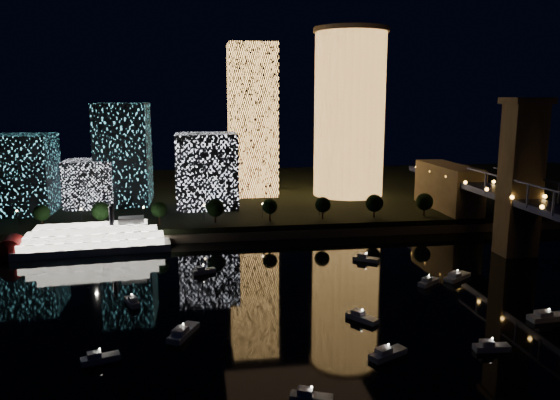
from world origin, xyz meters
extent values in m
plane|color=black|center=(0.00, 0.00, 0.00)|extent=(520.00, 520.00, 0.00)
cube|color=black|center=(0.00, 160.00, 2.50)|extent=(420.00, 160.00, 5.00)
cube|color=#6B5E4C|center=(0.00, 82.00, 1.50)|extent=(420.00, 6.00, 3.00)
cylinder|color=#FFAE51|center=(33.23, 137.33, 41.67)|extent=(32.00, 32.00, 73.34)
cylinder|color=#6B5E4C|center=(33.23, 137.33, 79.34)|extent=(34.00, 34.00, 2.00)
cube|color=#FFAE51|center=(-10.51, 145.86, 39.43)|extent=(21.64, 21.64, 68.86)
cube|color=silver|center=(-32.28, 117.78, 20.28)|extent=(24.83, 21.01, 30.56)
cube|color=#57DAEE|center=(-67.12, 132.98, 26.32)|extent=(21.32, 27.72, 42.65)
cube|color=silver|center=(-80.21, 125.81, 14.78)|extent=(19.56, 17.78, 19.56)
cube|color=#57DAEE|center=(-103.48, 118.56, 20.38)|extent=(21.97, 24.17, 30.76)
cube|color=#6B5E4C|center=(65.00, 50.00, 24.00)|extent=(11.00, 9.00, 48.00)
cube|color=#6B5E4C|center=(65.00, 50.00, 49.00)|extent=(13.00, 11.00, 2.00)
cube|color=#6B5E4C|center=(65.00, 100.00, 11.50)|extent=(12.00, 40.00, 23.00)
cube|color=#171E4A|center=(60.00, 36.00, 21.50)|extent=(0.50, 0.50, 7.00)
cube|color=#171E4A|center=(60.00, 60.00, 21.50)|extent=(0.50, 0.50, 7.00)
sphere|color=#FFA438|center=(59.50, 45.00, 19.80)|extent=(1.20, 1.20, 1.20)
sphere|color=#FFA438|center=(59.50, 90.00, 19.80)|extent=(1.20, 1.20, 1.20)
cube|color=silver|center=(-70.33, 72.70, 1.23)|extent=(50.09, 15.98, 2.46)
cube|color=white|center=(-70.33, 72.70, 3.59)|extent=(45.91, 14.56, 2.26)
cube|color=white|center=(-70.33, 72.70, 5.85)|extent=(41.72, 13.15, 2.26)
cube|color=white|center=(-70.33, 72.70, 8.10)|extent=(35.50, 11.53, 2.26)
cube|color=silver|center=(-58.08, 73.88, 10.05)|extent=(8.76, 6.92, 1.85)
cylinder|color=black|center=(-64.01, 71.25, 12.31)|extent=(1.44, 1.44, 6.15)
cylinder|color=black|center=(-64.40, 75.33, 12.31)|extent=(1.44, 1.44, 6.15)
cylinder|color=maroon|center=(-94.83, 70.32, 3.08)|extent=(8.04, 9.88, 7.18)
cube|color=silver|center=(-34.92, 45.07, 0.60)|extent=(7.17, 4.25, 1.20)
cube|color=silver|center=(-35.89, 44.74, 1.70)|extent=(2.83, 2.45, 1.00)
sphere|color=white|center=(-34.92, 45.07, 2.60)|extent=(0.36, 0.36, 0.36)
cube|color=silver|center=(15.20, 49.94, 0.60)|extent=(8.02, 6.73, 1.20)
cube|color=silver|center=(14.22, 50.64, 1.70)|extent=(3.49, 3.32, 1.00)
sphere|color=white|center=(15.20, 49.94, 2.60)|extent=(0.36, 0.36, 0.36)
cube|color=silver|center=(-52.58, 23.51, 0.60)|extent=(4.60, 7.09, 1.20)
cube|color=silver|center=(-52.19, 22.58, 1.70)|extent=(2.54, 2.86, 1.00)
sphere|color=white|center=(-52.58, 23.51, 2.60)|extent=(0.36, 0.36, 0.36)
cube|color=silver|center=(35.25, 29.52, 0.60)|extent=(9.55, 7.78, 1.20)
cube|color=silver|center=(34.07, 28.73, 1.70)|extent=(4.12, 3.89, 1.00)
sphere|color=white|center=(35.25, 29.52, 2.60)|extent=(0.36, 0.36, 0.36)
cube|color=silver|center=(-55.15, -5.97, 0.60)|extent=(7.54, 4.40, 1.20)
cube|color=silver|center=(-56.18, -6.31, 1.70)|extent=(2.97, 2.55, 1.00)
sphere|color=white|center=(-55.15, -5.97, 2.60)|extent=(0.36, 0.36, 0.36)
cube|color=silver|center=(25.51, 26.48, 0.60)|extent=(7.37, 6.23, 1.20)
cube|color=silver|center=(24.62, 25.83, 1.70)|extent=(3.22, 3.07, 1.00)
sphere|color=white|center=(25.51, 26.48, 2.60)|extent=(0.36, 0.36, 0.36)
cube|color=silver|center=(-17.80, -25.60, 0.60)|extent=(7.49, 4.63, 1.20)
cube|color=silver|center=(-18.80, -25.22, 1.70)|extent=(2.99, 2.61, 1.00)
sphere|color=white|center=(-17.80, -25.60, 2.60)|extent=(0.36, 0.36, 0.36)
cube|color=silver|center=(-39.63, 3.67, 0.60)|extent=(6.93, 10.10, 1.20)
cube|color=silver|center=(-40.24, 2.35, 1.70)|extent=(3.72, 4.14, 1.00)
sphere|color=white|center=(-39.63, 3.67, 2.60)|extent=(0.36, 0.36, 0.36)
cube|color=silver|center=(21.81, -12.67, 0.60)|extent=(7.30, 2.78, 1.20)
cube|color=silver|center=(20.74, -12.59, 1.70)|extent=(2.63, 2.03, 1.00)
sphere|color=white|center=(21.81, -12.67, 2.60)|extent=(0.36, 0.36, 0.36)
cube|color=silver|center=(42.69, -0.25, 0.60)|extent=(9.65, 3.77, 1.20)
cube|color=silver|center=(41.28, -0.37, 1.70)|extent=(3.49, 2.71, 1.00)
sphere|color=white|center=(42.69, -0.25, 2.60)|extent=(0.36, 0.36, 0.36)
cube|color=silver|center=(0.26, -12.22, 0.60)|extent=(8.56, 6.06, 1.20)
cube|color=silver|center=(-0.84, -12.77, 1.70)|extent=(3.54, 3.21, 1.00)
sphere|color=white|center=(0.26, -12.22, 2.60)|extent=(0.36, 0.36, 0.36)
cube|color=silver|center=(0.41, 5.57, 0.60)|extent=(6.61, 7.57, 1.20)
cube|color=silver|center=(-0.29, 6.48, 1.70)|extent=(3.21, 3.34, 1.00)
sphere|color=white|center=(0.41, 5.57, 2.60)|extent=(0.36, 0.36, 0.36)
cylinder|color=black|center=(-90.00, 88.00, 7.00)|extent=(0.70, 0.70, 4.00)
sphere|color=black|center=(-90.00, 88.00, 10.50)|extent=(5.78, 5.78, 5.78)
cylinder|color=black|center=(-70.00, 88.00, 7.00)|extent=(0.70, 0.70, 4.00)
sphere|color=black|center=(-70.00, 88.00, 10.50)|extent=(6.64, 6.64, 6.64)
cylinder|color=black|center=(-50.00, 88.00, 7.00)|extent=(0.70, 0.70, 4.00)
sphere|color=black|center=(-50.00, 88.00, 10.50)|extent=(5.79, 5.79, 5.79)
cylinder|color=black|center=(-30.00, 88.00, 7.00)|extent=(0.70, 0.70, 4.00)
sphere|color=black|center=(-30.00, 88.00, 10.50)|extent=(6.58, 6.58, 6.58)
cylinder|color=black|center=(-10.00, 88.00, 7.00)|extent=(0.70, 0.70, 4.00)
sphere|color=black|center=(-10.00, 88.00, 10.50)|extent=(5.65, 5.65, 5.65)
cylinder|color=black|center=(10.00, 88.00, 7.00)|extent=(0.70, 0.70, 4.00)
sphere|color=black|center=(10.00, 88.00, 10.50)|extent=(5.87, 5.87, 5.87)
cylinder|color=black|center=(30.00, 88.00, 7.00)|extent=(0.70, 0.70, 4.00)
sphere|color=black|center=(30.00, 88.00, 10.50)|extent=(6.70, 6.70, 6.70)
cylinder|color=black|center=(50.00, 88.00, 7.00)|extent=(0.70, 0.70, 4.00)
sphere|color=black|center=(50.00, 88.00, 10.50)|extent=(6.65, 6.65, 6.65)
cylinder|color=black|center=(-100.00, 94.00, 7.50)|extent=(0.24, 0.24, 5.00)
sphere|color=#FFCC7F|center=(-100.00, 94.00, 10.30)|extent=(0.70, 0.70, 0.70)
cylinder|color=black|center=(-78.00, 94.00, 7.50)|extent=(0.24, 0.24, 5.00)
sphere|color=#FFCC7F|center=(-78.00, 94.00, 10.30)|extent=(0.70, 0.70, 0.70)
cylinder|color=black|center=(-56.00, 94.00, 7.50)|extent=(0.24, 0.24, 5.00)
sphere|color=#FFCC7F|center=(-56.00, 94.00, 10.30)|extent=(0.70, 0.70, 0.70)
cylinder|color=black|center=(-34.00, 94.00, 7.50)|extent=(0.24, 0.24, 5.00)
sphere|color=#FFCC7F|center=(-34.00, 94.00, 10.30)|extent=(0.70, 0.70, 0.70)
cylinder|color=black|center=(-12.00, 94.00, 7.50)|extent=(0.24, 0.24, 5.00)
sphere|color=#FFCC7F|center=(-12.00, 94.00, 10.30)|extent=(0.70, 0.70, 0.70)
cylinder|color=black|center=(10.00, 94.00, 7.50)|extent=(0.24, 0.24, 5.00)
sphere|color=#FFCC7F|center=(10.00, 94.00, 10.30)|extent=(0.70, 0.70, 0.70)
cylinder|color=black|center=(32.00, 94.00, 7.50)|extent=(0.24, 0.24, 5.00)
sphere|color=#FFCC7F|center=(32.00, 94.00, 10.30)|extent=(0.70, 0.70, 0.70)
camera|label=1|loc=(-35.29, -107.27, 50.11)|focal=35.00mm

